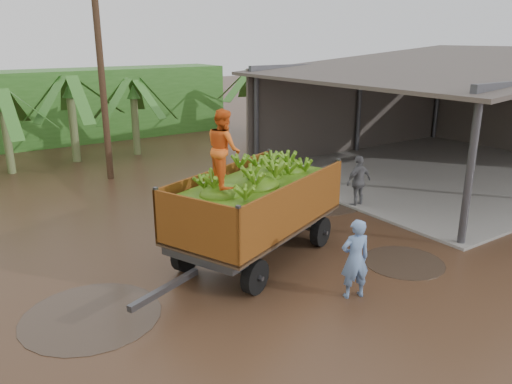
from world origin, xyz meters
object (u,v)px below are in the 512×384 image
at_px(banana_trailer, 256,204).
at_px(man_blue, 355,259).
at_px(man_grey, 359,181).
at_px(utility_pole, 100,61).

height_order(banana_trailer, man_blue, banana_trailer).
xyz_separation_m(banana_trailer, man_grey, (4.81, 1.35, -0.56)).
distance_m(man_blue, utility_pole, 12.31).
relative_size(banana_trailer, man_grey, 3.78).
relative_size(banana_trailer, man_blue, 3.71).
height_order(banana_trailer, utility_pole, utility_pole).
bearing_deg(man_blue, utility_pole, -66.33).
relative_size(man_grey, utility_pole, 0.19).
distance_m(man_blue, man_grey, 5.86).
bearing_deg(utility_pole, man_blue, -84.46).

